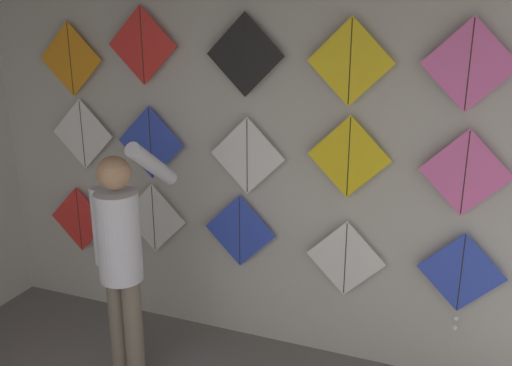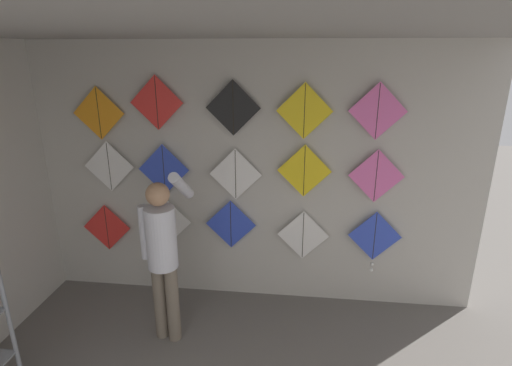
% 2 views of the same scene
% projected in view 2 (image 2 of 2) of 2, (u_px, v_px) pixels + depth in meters
% --- Properties ---
extents(back_panel, '(5.11, 0.06, 2.80)m').
position_uv_depth(back_panel, '(237.00, 177.00, 4.27)').
color(back_panel, '#BCB7AD').
rests_on(back_panel, ground).
extents(ceiling_slab, '(5.11, 4.35, 0.04)m').
position_uv_depth(ceiling_slab, '(178.00, 24.00, 2.12)').
color(ceiling_slab, gray).
extents(shopkeeper, '(0.43, 0.56, 1.71)m').
position_uv_depth(shopkeeper, '(163.00, 248.00, 3.66)').
color(shopkeeper, '#726656').
rests_on(shopkeeper, ground).
extents(kite_0, '(0.55, 0.01, 0.55)m').
position_uv_depth(kite_0, '(107.00, 228.00, 4.54)').
color(kite_0, red).
extents(kite_1, '(0.55, 0.01, 0.55)m').
position_uv_depth(kite_1, '(167.00, 222.00, 4.43)').
color(kite_1, white).
extents(kite_2, '(0.55, 0.01, 0.55)m').
position_uv_depth(kite_2, '(231.00, 224.00, 4.35)').
color(kite_2, blue).
extents(kite_3, '(0.55, 0.01, 0.55)m').
position_uv_depth(kite_3, '(303.00, 235.00, 4.29)').
color(kite_3, white).
extents(kite_4, '(0.55, 0.04, 0.69)m').
position_uv_depth(kite_4, '(374.00, 238.00, 4.20)').
color(kite_4, blue).
extents(kite_5, '(0.55, 0.01, 0.55)m').
position_uv_depth(kite_5, '(109.00, 167.00, 4.30)').
color(kite_5, white).
extents(kite_6, '(0.55, 0.01, 0.55)m').
position_uv_depth(kite_6, '(164.00, 170.00, 4.24)').
color(kite_6, blue).
extents(kite_7, '(0.55, 0.01, 0.55)m').
position_uv_depth(kite_7, '(236.00, 174.00, 4.16)').
color(kite_7, white).
extents(kite_8, '(0.55, 0.01, 0.55)m').
position_uv_depth(kite_8, '(304.00, 171.00, 4.06)').
color(kite_8, yellow).
extents(kite_9, '(0.55, 0.01, 0.55)m').
position_uv_depth(kite_9, '(376.00, 176.00, 3.99)').
color(kite_9, pink).
extents(kite_10, '(0.55, 0.01, 0.55)m').
position_uv_depth(kite_10, '(99.00, 113.00, 4.13)').
color(kite_10, orange).
extents(kite_11, '(0.55, 0.01, 0.55)m').
position_uv_depth(kite_11, '(157.00, 103.00, 4.02)').
color(kite_11, red).
extents(kite_12, '(0.55, 0.01, 0.55)m').
position_uv_depth(kite_12, '(233.00, 108.00, 3.95)').
color(kite_12, black).
extents(kite_13, '(0.55, 0.01, 0.55)m').
position_uv_depth(kite_13, '(305.00, 111.00, 3.88)').
color(kite_13, yellow).
extents(kite_14, '(0.55, 0.01, 0.55)m').
position_uv_depth(kite_14, '(378.00, 111.00, 3.80)').
color(kite_14, pink).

